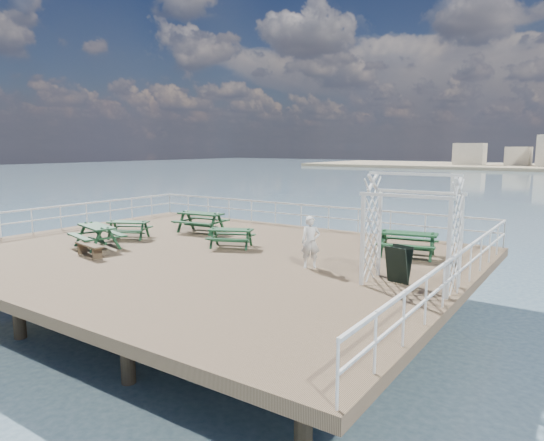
{
  "coord_description": "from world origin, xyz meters",
  "views": [
    {
      "loc": [
        11.75,
        -12.74,
        3.76
      ],
      "look_at": [
        1.87,
        1.67,
        1.1
      ],
      "focal_mm": 32.0,
      "sensor_mm": 36.0,
      "label": 1
    }
  ],
  "objects": [
    {
      "name": "flat_bench_near",
      "position": [
        -2.75,
        -2.78,
        0.33
      ],
      "size": [
        1.55,
        0.63,
        0.44
      ],
      "rotation": [
        0.0,
        0.0,
        -0.18
      ],
      "color": "brown",
      "rests_on": "ground"
    },
    {
      "name": "picnic_table_c",
      "position": [
        6.33,
        3.48,
        0.61
      ],
      "size": [
        2.22,
        1.92,
        0.95
      ],
      "rotation": [
        0.0,
        0.0,
        0.2
      ],
      "color": "#14371C",
      "rests_on": "ground"
    },
    {
      "name": "picnic_table_b",
      "position": [
        -2.89,
        3.01,
        0.63
      ],
      "size": [
        2.21,
        1.86,
        0.99
      ],
      "rotation": [
        0.0,
        0.0,
        0.12
      ],
      "color": "#14371C",
      "rests_on": "ground"
    },
    {
      "name": "ground",
      "position": [
        0.0,
        0.0,
        -0.15
      ],
      "size": [
        18.0,
        14.0,
        0.3
      ],
      "primitive_type": "cube",
      "color": "brown",
      "rests_on": "ground"
    },
    {
      "name": "person",
      "position": [
        4.35,
        0.18,
        0.82
      ],
      "size": [
        0.71,
        0.67,
        1.63
      ],
      "primitive_type": "imported",
      "rotation": [
        0.0,
        0.0,
        0.66
      ],
      "color": "silver",
      "rests_on": "ground"
    },
    {
      "name": "picnic_table_d",
      "position": [
        -3.82,
        -1.69,
        0.61
      ],
      "size": [
        2.31,
        2.04,
        0.95
      ],
      "rotation": [
        0.0,
        0.0,
        -0.27
      ],
      "color": "#14371C",
      "rests_on": "ground"
    },
    {
      "name": "sandwich_board",
      "position": [
        7.24,
        0.07,
        0.52
      ],
      "size": [
        0.72,
        0.59,
        1.06
      ],
      "rotation": [
        0.0,
        0.0,
        -0.19
      ],
      "color": "black",
      "rests_on": "ground"
    },
    {
      "name": "picnic_table_a",
      "position": [
        -4.39,
        0.24,
        0.51
      ],
      "size": [
        2.06,
        1.91,
        0.8
      ],
      "rotation": [
        0.0,
        0.0,
        0.46
      ],
      "color": "#14371C",
      "rests_on": "ground"
    },
    {
      "name": "railing",
      "position": [
        -0.07,
        2.57,
        0.87
      ],
      "size": [
        17.77,
        13.76,
        1.1
      ],
      "color": "silver",
      "rests_on": "ground"
    },
    {
      "name": "picnic_table_e",
      "position": [
        0.31,
        1.22,
        0.51
      ],
      "size": [
        2.02,
        1.86,
        0.79
      ],
      "rotation": [
        0.0,
        0.0,
        0.42
      ],
      "color": "#14371C",
      "rests_on": "ground"
    },
    {
      "name": "trellis_arbor",
      "position": [
        7.6,
        -0.05,
        1.37
      ],
      "size": [
        2.5,
        1.37,
        3.08
      ],
      "rotation": [
        0.0,
        0.0,
        0.02
      ],
      "color": "silver",
      "rests_on": "ground"
    }
  ]
}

